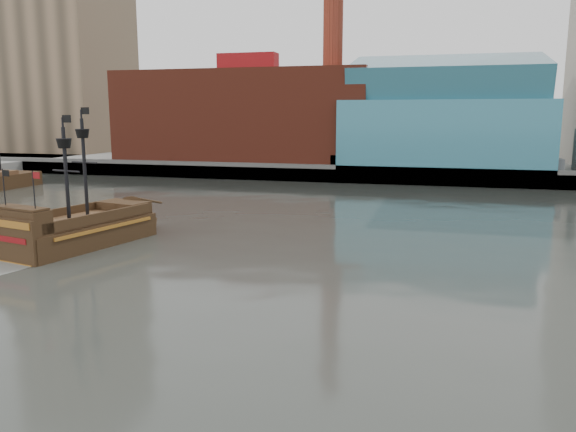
% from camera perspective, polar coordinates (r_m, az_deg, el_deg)
% --- Properties ---
extents(ground, '(400.00, 400.00, 0.00)m').
position_cam_1_polar(ground, '(23.98, -11.58, -14.34)').
color(ground, '#252722').
rests_on(ground, ground).
extents(promenade_far, '(220.00, 60.00, 2.00)m').
position_cam_1_polar(promenade_far, '(112.15, 10.22, 5.52)').
color(promenade_far, slate).
rests_on(promenade_far, ground).
extents(seawall, '(220.00, 1.00, 2.60)m').
position_cam_1_polar(seawall, '(82.91, 8.32, 4.17)').
color(seawall, '#4C4C49').
rests_on(seawall, ground).
extents(skyline, '(149.00, 45.00, 62.00)m').
position_cam_1_polar(skyline, '(105.04, 13.22, 17.99)').
color(skyline, '#7E654B').
rests_on(skyline, promenade_far).
extents(pirate_ship, '(7.66, 15.62, 11.23)m').
position_cam_1_polar(pirate_ship, '(45.69, -20.54, -1.62)').
color(pirate_ship, black).
rests_on(pirate_ship, ground).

